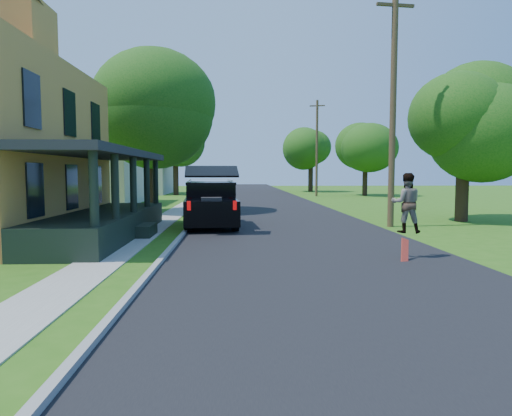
{
  "coord_description": "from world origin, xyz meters",
  "views": [
    {
      "loc": [
        -2.12,
        -10.61,
        2.31
      ],
      "look_at": [
        -1.51,
        3.0,
        1.25
      ],
      "focal_mm": 32.0,
      "sensor_mm": 36.0,
      "label": 1
    }
  ],
  "objects_px": {
    "skateboarder": "(406,203)",
    "utility_pole_near": "(393,107)",
    "black_suv": "(210,204)",
    "tree_right_near": "(464,115)"
  },
  "relations": [
    {
      "from": "black_suv",
      "to": "utility_pole_near",
      "type": "distance_m",
      "value": 8.71
    },
    {
      "from": "utility_pole_near",
      "to": "tree_right_near",
      "type": "bearing_deg",
      "value": 20.31
    },
    {
      "from": "tree_right_near",
      "to": "utility_pole_near",
      "type": "height_order",
      "value": "utility_pole_near"
    },
    {
      "from": "black_suv",
      "to": "skateboarder",
      "type": "height_order",
      "value": "black_suv"
    },
    {
      "from": "black_suv",
      "to": "utility_pole_near",
      "type": "xyz_separation_m",
      "value": [
        7.69,
        -0.34,
        4.08
      ]
    },
    {
      "from": "skateboarder",
      "to": "utility_pole_near",
      "type": "height_order",
      "value": "utility_pole_near"
    },
    {
      "from": "skateboarder",
      "to": "utility_pole_near",
      "type": "xyz_separation_m",
      "value": [
        2.0,
        7.0,
        3.57
      ]
    },
    {
      "from": "tree_right_near",
      "to": "utility_pole_near",
      "type": "bearing_deg",
      "value": -153.02
    },
    {
      "from": "black_suv",
      "to": "skateboarder",
      "type": "xyz_separation_m",
      "value": [
        5.69,
        -7.34,
        0.51
      ]
    },
    {
      "from": "tree_right_near",
      "to": "utility_pole_near",
      "type": "xyz_separation_m",
      "value": [
        -4.09,
        -2.08,
        0.06
      ]
    }
  ]
}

